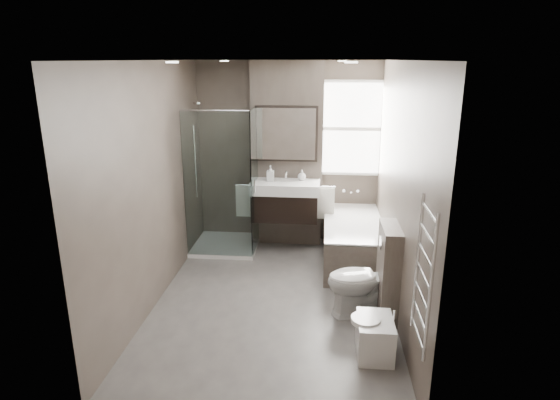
# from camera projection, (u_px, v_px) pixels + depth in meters

# --- Properties ---
(room) EXTENTS (2.70, 3.90, 2.70)m
(room) POSITION_uv_depth(u_px,v_px,m) (274.00, 188.00, 4.94)
(room) COLOR #595551
(room) RESTS_ON ground
(vanity_pier) EXTENTS (1.00, 0.25, 2.60)m
(vanity_pier) POSITION_uv_depth(u_px,v_px,m) (287.00, 155.00, 6.64)
(vanity_pier) COLOR #50473F
(vanity_pier) RESTS_ON ground
(vanity) EXTENTS (0.95, 0.47, 0.66)m
(vanity) POSITION_uv_depth(u_px,v_px,m) (285.00, 200.00, 6.47)
(vanity) COLOR black
(vanity) RESTS_ON vanity_pier
(mirror_cabinet) EXTENTS (0.86, 0.08, 0.76)m
(mirror_cabinet) POSITION_uv_depth(u_px,v_px,m) (286.00, 134.00, 6.38)
(mirror_cabinet) COLOR black
(mirror_cabinet) RESTS_ON vanity_pier
(towel_left) EXTENTS (0.24, 0.06, 0.44)m
(towel_left) POSITION_uv_depth(u_px,v_px,m) (245.00, 201.00, 6.50)
(towel_left) COLOR silver
(towel_left) RESTS_ON vanity_pier
(towel_right) EXTENTS (0.24, 0.06, 0.44)m
(towel_right) POSITION_uv_depth(u_px,v_px,m) (326.00, 203.00, 6.40)
(towel_right) COLOR silver
(towel_right) RESTS_ON vanity_pier
(shower_enclosure) EXTENTS (0.90, 0.90, 2.00)m
(shower_enclosure) POSITION_uv_depth(u_px,v_px,m) (231.00, 217.00, 6.53)
(shower_enclosure) COLOR white
(shower_enclosure) RESTS_ON ground
(bathtub) EXTENTS (0.75, 1.60, 0.57)m
(bathtub) POSITION_uv_depth(u_px,v_px,m) (352.00, 240.00, 6.20)
(bathtub) COLOR #50473F
(bathtub) RESTS_ON ground
(window) EXTENTS (0.98, 0.06, 1.33)m
(window) POSITION_uv_depth(u_px,v_px,m) (352.00, 129.00, 6.54)
(window) COLOR white
(window) RESTS_ON room
(toilet) EXTENTS (0.85, 0.59, 0.78)m
(toilet) POSITION_uv_depth(u_px,v_px,m) (364.00, 280.00, 4.90)
(toilet) COLOR white
(toilet) RESTS_ON ground
(cistern_box) EXTENTS (0.19, 0.55, 1.00)m
(cistern_box) POSITION_uv_depth(u_px,v_px,m) (388.00, 272.00, 4.83)
(cistern_box) COLOR #50473F
(cistern_box) RESTS_ON ground
(bidet) EXTENTS (0.39, 0.45, 0.47)m
(bidet) POSITION_uv_depth(u_px,v_px,m) (374.00, 336.00, 4.26)
(bidet) COLOR white
(bidet) RESTS_ON ground
(towel_radiator) EXTENTS (0.03, 0.49, 1.10)m
(towel_radiator) POSITION_uv_depth(u_px,v_px,m) (424.00, 275.00, 3.36)
(towel_radiator) COLOR silver
(towel_radiator) RESTS_ON room
(soap_bottle_a) EXTENTS (0.10, 0.10, 0.21)m
(soap_bottle_a) POSITION_uv_depth(u_px,v_px,m) (270.00, 173.00, 6.41)
(soap_bottle_a) COLOR white
(soap_bottle_a) RESTS_ON vanity
(soap_bottle_b) EXTENTS (0.12, 0.12, 0.15)m
(soap_bottle_b) POSITION_uv_depth(u_px,v_px,m) (302.00, 175.00, 6.46)
(soap_bottle_b) COLOR white
(soap_bottle_b) RESTS_ON vanity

